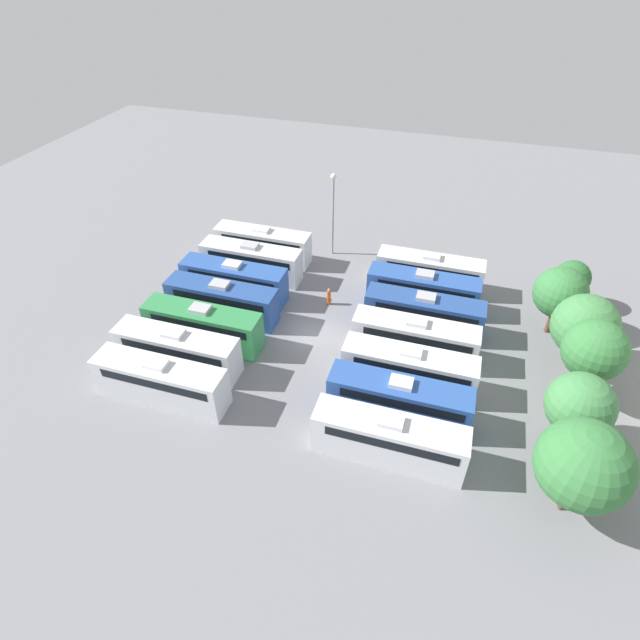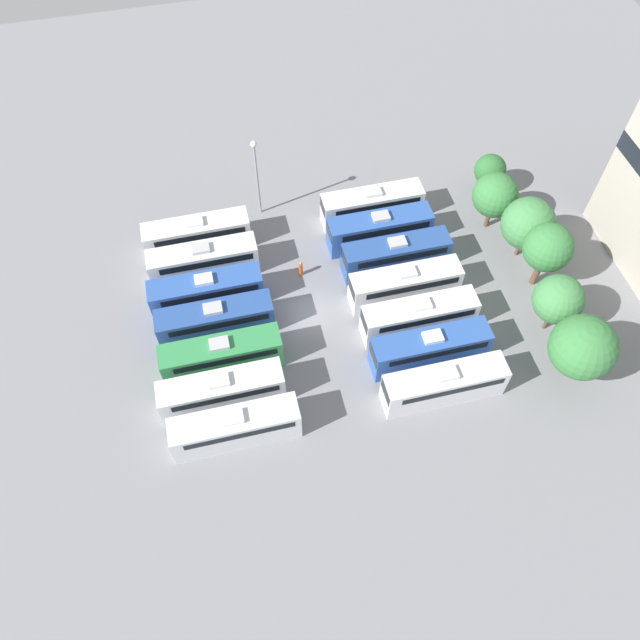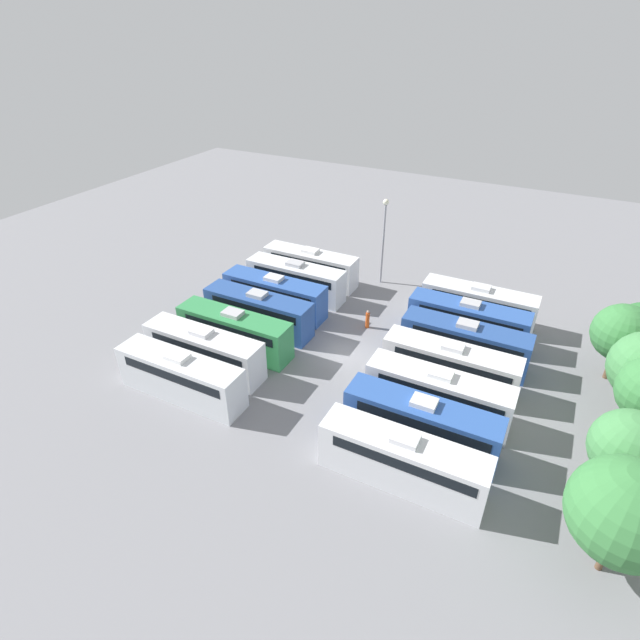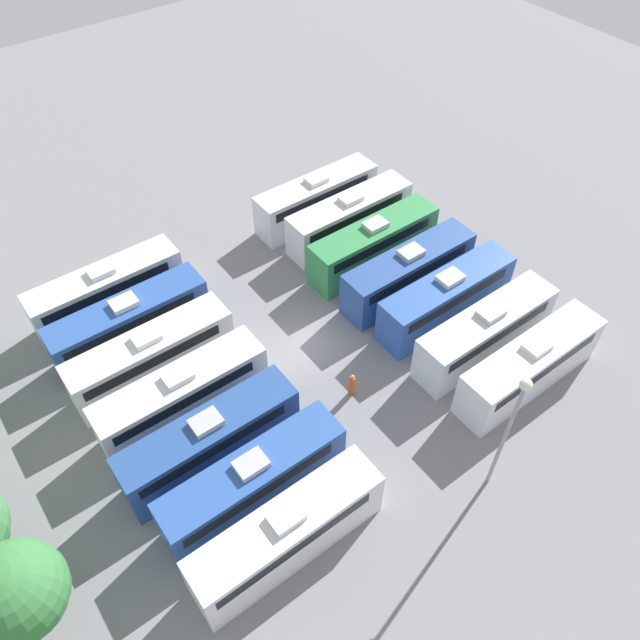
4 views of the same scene
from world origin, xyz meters
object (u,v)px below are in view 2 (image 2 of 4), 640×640
bus_2 (207,291)px  bus_4 (222,355)px  bus_1 (204,260)px  bus_3 (216,320)px  bus_9 (396,254)px  bus_13 (444,384)px  bus_11 (419,316)px  tree_4 (558,299)px  bus_12 (430,348)px  bus_10 (405,284)px  tree_1 (495,195)px  light_pole (256,167)px  bus_8 (380,229)px  bus_5 (222,391)px  tree_3 (548,248)px  bus_6 (236,427)px  tree_0 (490,170)px  tree_2 (528,224)px  bus_0 (197,234)px  tree_5 (583,347)px  bus_7 (372,205)px  worker_person (301,269)px

bus_2 → bus_4: 6.93m
bus_1 → bus_3: (6.91, 0.15, 0.00)m
bus_9 → bus_13: (14.05, -0.29, 0.00)m
bus_11 → tree_4: (2.64, 11.08, 2.38)m
bus_2 → bus_12: (10.34, 17.52, 0.00)m
bus_10 → tree_1: 12.85m
bus_1 → light_pole: 10.18m
bus_10 → bus_13: size_ratio=1.00×
bus_8 → bus_13: bearing=0.9°
bus_11 → bus_5: bearing=-79.5°
tree_1 → tree_3: (7.82, 1.55, 0.74)m
bus_6 → tree_0: tree_0 is taller
bus_10 → tree_2: 12.71m
bus_0 → light_pole: 8.49m
bus_1 → bus_12: 22.25m
bus_6 → bus_10: (-10.30, 17.14, 0.00)m
bus_1 → bus_3: size_ratio=1.00×
bus_0 → bus_1: (3.40, 0.16, 0.00)m
bus_4 → bus_12: size_ratio=1.00×
tree_2 → tree_4: bearing=-7.1°
bus_13 → tree_5: (0.68, 10.95, 2.57)m
bus_7 → tree_0: (-0.67, 12.50, 1.25)m
tree_2 → bus_0: bearing=-105.2°
tree_4 → bus_1: bearing=-114.9°
bus_3 → bus_1: bearing=-178.8°
bus_1 → bus_2: (3.62, -0.19, 0.00)m
bus_3 → bus_7: size_ratio=1.00×
bus_12 → tree_3: size_ratio=1.41×
bus_5 → bus_8: 22.26m
worker_person → tree_0: bearing=106.5°
bus_2 → worker_person: 9.06m
bus_7 → tree_2: tree_2 is taller
bus_6 → tree_1: tree_1 is taller
bus_10 → bus_13: same height
bus_3 → bus_13: size_ratio=1.00×
bus_13 → tree_0: size_ratio=2.13×
tree_0 → tree_4: size_ratio=0.74×
bus_5 → tree_3: bearing=100.6°
tree_3 → bus_2: bearing=-98.9°
bus_1 → light_pole: (-6.67, 6.49, 4.15)m
bus_1 → tree_4: bearing=65.1°
bus_4 → tree_0: tree_0 is taller
bus_5 → bus_6: (3.38, 0.56, 0.00)m
bus_6 → bus_11: (-6.67, 17.25, 0.00)m
bus_6 → tree_5: 28.16m
bus_8 → bus_13: size_ratio=1.00×
bus_0 → worker_person: bus_0 is taller
bus_1 → bus_11: bearing=58.7°
bus_6 → tree_2: bearing=113.2°
bus_9 → bus_2: bearing=-89.5°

